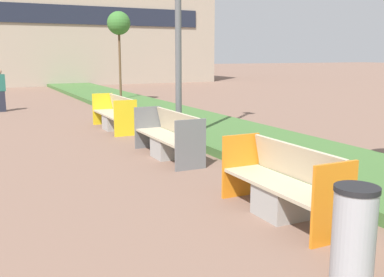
{
  "coord_description": "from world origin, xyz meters",
  "views": [
    {
      "loc": [
        -2.6,
        2.43,
        2.1
      ],
      "look_at": [
        0.9,
        9.6,
        0.6
      ],
      "focal_mm": 42.0,
      "sensor_mm": 36.0,
      "label": 1
    }
  ],
  "objects_px": {
    "litter_bin": "(354,236)",
    "sapling_tree_far": "(119,24)",
    "bench_orange_frame": "(282,189)",
    "bench_grey_frame": "(169,140)",
    "bench_yellow_frame": "(115,116)",
    "pedestrian_walking": "(0,90)"
  },
  "relations": [
    {
      "from": "litter_bin",
      "to": "sapling_tree_far",
      "type": "bearing_deg",
      "value": 80.23
    },
    {
      "from": "bench_orange_frame",
      "to": "litter_bin",
      "type": "relative_size",
      "value": 2.11
    },
    {
      "from": "bench_grey_frame",
      "to": "litter_bin",
      "type": "distance_m",
      "value": 5.55
    },
    {
      "from": "bench_orange_frame",
      "to": "bench_yellow_frame",
      "type": "bearing_deg",
      "value": 89.97
    },
    {
      "from": "bench_orange_frame",
      "to": "litter_bin",
      "type": "height_order",
      "value": "same"
    },
    {
      "from": "bench_orange_frame",
      "to": "bench_yellow_frame",
      "type": "distance_m",
      "value": 7.67
    },
    {
      "from": "bench_grey_frame",
      "to": "sapling_tree_far",
      "type": "bearing_deg",
      "value": 77.97
    },
    {
      "from": "bench_grey_frame",
      "to": "sapling_tree_far",
      "type": "relative_size",
      "value": 0.58
    },
    {
      "from": "bench_grey_frame",
      "to": "bench_yellow_frame",
      "type": "distance_m",
      "value": 3.87
    },
    {
      "from": "sapling_tree_far",
      "to": "pedestrian_walking",
      "type": "bearing_deg",
      "value": -167.65
    },
    {
      "from": "bench_yellow_frame",
      "to": "litter_bin",
      "type": "distance_m",
      "value": 9.41
    },
    {
      "from": "bench_grey_frame",
      "to": "litter_bin",
      "type": "height_order",
      "value": "same"
    },
    {
      "from": "bench_grey_frame",
      "to": "pedestrian_walking",
      "type": "height_order",
      "value": "pedestrian_walking"
    },
    {
      "from": "bench_yellow_frame",
      "to": "pedestrian_walking",
      "type": "height_order",
      "value": "pedestrian_walking"
    },
    {
      "from": "bench_orange_frame",
      "to": "bench_yellow_frame",
      "type": "xyz_separation_m",
      "value": [
        0.0,
        7.67,
        0.01
      ]
    },
    {
      "from": "sapling_tree_far",
      "to": "litter_bin",
      "type": "bearing_deg",
      "value": -99.77
    },
    {
      "from": "bench_grey_frame",
      "to": "pedestrian_walking",
      "type": "bearing_deg",
      "value": 105.34
    },
    {
      "from": "litter_bin",
      "to": "bench_orange_frame",
      "type": "bearing_deg",
      "value": 73.52
    },
    {
      "from": "pedestrian_walking",
      "to": "litter_bin",
      "type": "bearing_deg",
      "value": -82.0
    },
    {
      "from": "bench_grey_frame",
      "to": "pedestrian_walking",
      "type": "xyz_separation_m",
      "value": [
        -2.64,
        9.64,
        0.42
      ]
    },
    {
      "from": "bench_grey_frame",
      "to": "pedestrian_walking",
      "type": "relative_size",
      "value": 1.43
    },
    {
      "from": "bench_orange_frame",
      "to": "pedestrian_walking",
      "type": "bearing_deg",
      "value": 101.11
    }
  ]
}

